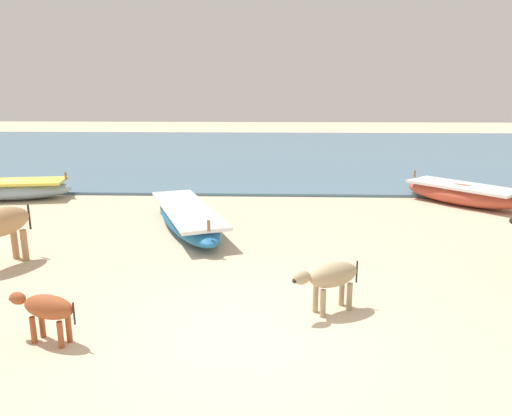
# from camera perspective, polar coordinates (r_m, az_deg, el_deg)

# --- Properties ---
(ground) EXTENTS (80.00, 80.00, 0.00)m
(ground) POSITION_cam_1_polar(r_m,az_deg,el_deg) (6.04, -1.03, -14.72)
(ground) COLOR beige
(sea_water) EXTENTS (60.00, 20.00, 0.08)m
(sea_water) POSITION_cam_1_polar(r_m,az_deg,el_deg) (23.25, 1.39, 6.78)
(sea_water) COLOR slate
(sea_water) RESTS_ON ground
(fishing_boat_0) EXTENTS (2.83, 2.97, 0.72)m
(fishing_boat_0) POSITION_cam_1_polar(r_m,az_deg,el_deg) (13.52, 23.25, 1.58)
(fishing_boat_0) COLOR #B74733
(fishing_boat_0) RESTS_ON ground
(fishing_boat_3) EXTENTS (3.23, 1.59, 0.72)m
(fishing_boat_3) POSITION_cam_1_polar(r_m,az_deg,el_deg) (14.56, -27.00, 2.01)
(fishing_boat_3) COLOR #8CA5B7
(fishing_boat_3) RESTS_ON ground
(fishing_boat_4) EXTENTS (2.42, 4.16, 0.67)m
(fishing_boat_4) POSITION_cam_1_polar(r_m,az_deg,el_deg) (10.36, -8.20, -1.04)
(fishing_boat_4) COLOR #1E669E
(fishing_boat_4) RESTS_ON ground
(calf_near_dun) EXTENTS (0.98, 0.71, 0.68)m
(calf_near_dun) POSITION_cam_1_polar(r_m,az_deg,el_deg) (6.46, 8.92, -8.11)
(calf_near_dun) COLOR tan
(calf_near_dun) RESTS_ON ground
(calf_far_rust) EXTENTS (0.90, 0.43, 0.59)m
(calf_far_rust) POSITION_cam_1_polar(r_m,az_deg,el_deg) (6.18, -23.64, -10.88)
(calf_far_rust) COLOR #9E4C28
(calf_far_rust) RESTS_ON ground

